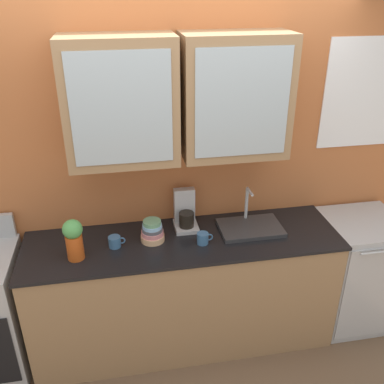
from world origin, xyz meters
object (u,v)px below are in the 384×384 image
Objects in this scene: bowl_stack at (152,232)px; cup_near_bowls at (115,242)px; sink_faucet at (250,227)px; dishwasher at (356,271)px; coffee_maker at (185,213)px; vase at (74,238)px; cup_near_sink at (203,238)px.

cup_near_bowls is (-0.26, -0.03, -0.03)m from bowl_stack.
sink_faucet is 1.03m from dishwasher.
bowl_stack is 0.58× the size of coffee_maker.
sink_faucet is at bearing 6.42° from vase.
sink_faucet reaches higher than vase.
cup_near_sink is 0.61m from cup_near_bowls.
sink_faucet is 3.92× the size of cup_near_bowls.
bowl_stack reaches higher than cup_near_bowls.
bowl_stack is at bearing 7.11° from cup_near_bowls.
vase reaches higher than dishwasher.
bowl_stack reaches higher than dishwasher.
bowl_stack is 1.43× the size of cup_near_bowls.
sink_faucet is 0.49m from coffee_maker.
sink_faucet is at bearing -15.93° from coffee_maker.
sink_faucet reaches higher than dishwasher.
vase is at bearing -160.79° from cup_near_bowls.
sink_faucet reaches higher than bowl_stack.
dishwasher is at bearing 2.31° from vase.
cup_near_sink is at bearing -71.84° from coffee_maker.
coffee_maker reaches higher than dishwasher.
cup_near_sink is at bearing -16.48° from bowl_stack.
bowl_stack is at bearing 13.23° from vase.
dishwasher is (0.91, -0.05, -0.49)m from sink_faucet.
bowl_stack is 0.30m from coffee_maker.
sink_faucet is at bearing 1.39° from bowl_stack.
sink_faucet is 0.72m from bowl_stack.
vase reaches higher than cup_near_sink.
sink_faucet is 2.74× the size of bowl_stack.
dishwasher is at bearing -1.24° from bowl_stack.
bowl_stack is 1.72m from dishwasher.
coffee_maker is at bearing 29.98° from bowl_stack.
vase and coffee_maker have the same top height.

